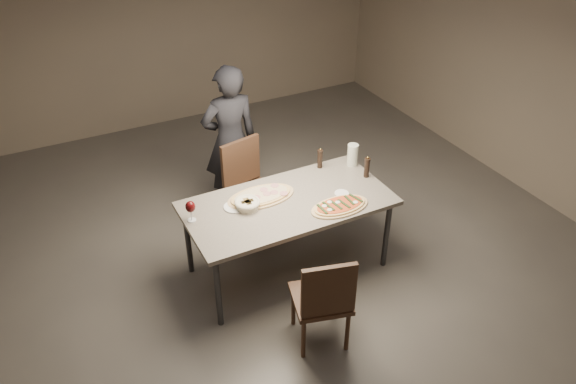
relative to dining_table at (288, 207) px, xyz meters
name	(u,v)px	position (x,y,z in m)	size (l,w,h in m)	color
room	(288,135)	(0.00, 0.00, 0.71)	(7.00, 7.00, 7.00)	#56514A
dining_table	(288,207)	(0.00, 0.00, 0.00)	(1.80, 0.90, 0.75)	slate
zucchini_pizza	(340,206)	(0.35, -0.28, 0.07)	(0.53, 0.29, 0.05)	tan
ham_pizza	(261,196)	(-0.18, 0.16, 0.07)	(0.62, 0.34, 0.04)	tan
bread_basket	(247,204)	(-0.35, 0.07, 0.10)	(0.22, 0.22, 0.08)	beige
oil_dish	(342,194)	(0.47, -0.12, 0.06)	(0.13, 0.13, 0.01)	white
pepper_mill_left	(320,158)	(0.53, 0.37, 0.15)	(0.05, 0.05, 0.21)	black
pepper_mill_right	(367,167)	(0.83, 0.03, 0.16)	(0.05, 0.05, 0.21)	black
carafe	(353,155)	(0.83, 0.27, 0.16)	(0.10, 0.10, 0.22)	silver
wine_glass	(190,207)	(-0.83, 0.12, 0.19)	(0.08, 0.08, 0.19)	silver
side_plate	(235,207)	(-0.45, 0.13, 0.06)	(0.19, 0.19, 0.01)	white
chair_near	(324,298)	(-0.18, -0.94, -0.19)	(0.52, 0.52, 0.90)	#40281A
chair_far	(248,183)	(-0.06, 0.74, -0.15)	(0.54, 0.54, 0.96)	#40281A
diner	(230,140)	(-0.06, 1.17, 0.11)	(0.58, 0.38, 1.60)	black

